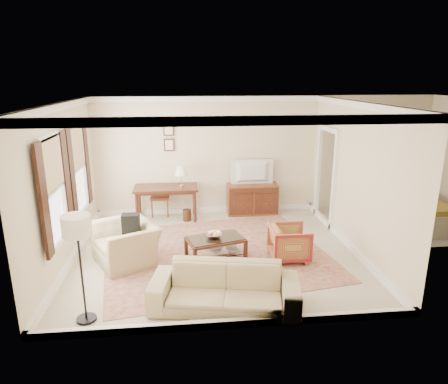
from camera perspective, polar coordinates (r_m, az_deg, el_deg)
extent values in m
cube|color=beige|center=(7.96, -1.22, -8.62)|extent=(5.50, 5.00, 0.01)
cube|color=white|center=(7.24, -1.36, 12.70)|extent=(5.50, 5.00, 0.01)
cube|color=beige|center=(9.91, -2.49, 5.16)|extent=(5.50, 0.01, 2.90)
cube|color=beige|center=(5.10, 1.04, -5.53)|extent=(5.50, 0.01, 2.90)
cube|color=beige|center=(7.76, -21.98, 0.89)|extent=(0.01, 5.00, 2.90)
cube|color=beige|center=(8.16, 18.34, 1.96)|extent=(0.01, 5.00, 2.90)
cube|color=beige|center=(10.21, 22.75, -4.23)|extent=(3.00, 2.70, 0.01)
cube|color=maroon|center=(7.92, -1.21, -8.73)|extent=(4.70, 4.21, 0.01)
cube|color=#4C2315|center=(9.58, -8.30, 0.59)|extent=(1.50, 0.75, 0.05)
cylinder|color=#4C2315|center=(9.47, -12.31, -2.39)|extent=(0.07, 0.07, 0.77)
cylinder|color=#4C2315|center=(9.41, -4.18, -2.17)|extent=(0.07, 0.07, 0.77)
cylinder|color=#4C2315|center=(10.03, -11.97, -1.33)|extent=(0.07, 0.07, 0.77)
cylinder|color=#4C2315|center=(9.98, -4.29, -1.11)|extent=(0.07, 0.07, 0.77)
cube|color=brown|center=(10.03, 4.04, -1.00)|extent=(1.25, 0.48, 0.77)
imported|color=black|center=(9.79, 4.16, 3.91)|extent=(1.00, 0.57, 0.13)
cube|color=#4C2315|center=(7.51, -1.22, -6.80)|extent=(1.18, 0.88, 0.04)
cube|color=silver|center=(7.50, -1.22, -6.57)|extent=(1.10, 0.81, 0.01)
cube|color=silver|center=(7.62, -1.21, -8.58)|extent=(1.08, 0.78, 0.02)
cube|color=#4C2315|center=(7.21, -4.14, -9.64)|extent=(0.07, 0.07, 0.41)
cube|color=#4C2315|center=(7.54, 3.10, -8.42)|extent=(0.07, 0.07, 0.41)
cube|color=#4C2315|center=(7.69, -5.43, -7.96)|extent=(0.07, 0.07, 0.41)
cube|color=#4C2315|center=(8.00, 1.41, -6.91)|extent=(0.07, 0.07, 0.41)
imported|color=silver|center=(7.51, -1.45, -6.06)|extent=(0.42, 0.42, 0.10)
imported|color=brown|center=(7.65, -1.91, -8.28)|extent=(0.22, 0.23, 0.38)
imported|color=brown|center=(7.69, 0.41, -8.14)|extent=(0.28, 0.10, 0.38)
imported|color=maroon|center=(7.65, 9.34, -6.94)|extent=(0.67, 0.71, 0.73)
imported|color=tan|center=(7.60, -13.87, -6.27)|extent=(1.19, 1.36, 1.00)
cube|color=black|center=(7.54, -13.15, -4.35)|extent=(0.35, 0.39, 0.40)
imported|color=tan|center=(6.03, 0.13, -12.66)|extent=(2.28, 1.04, 0.86)
cylinder|color=black|center=(6.27, -19.03, -16.76)|extent=(0.28, 0.28, 0.04)
cylinder|color=black|center=(5.95, -19.62, -11.39)|extent=(0.03, 0.03, 1.33)
cylinder|color=silver|center=(5.65, -20.34, -4.51)|extent=(0.39, 0.39, 0.28)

